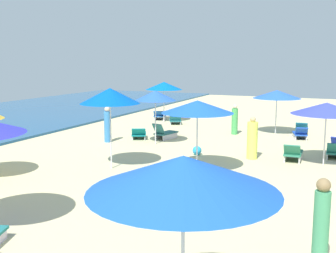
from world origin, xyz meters
TOP-DOWN VIEW (x-y plane):
  - umbrella_1 at (4.16, 10.57)m, footprint 1.83×1.83m
  - lounge_chair_1_0 at (4.95, 11.83)m, footprint 1.39×1.13m
  - lounge_chair_1_1 at (5.39, 10.67)m, footprint 1.45×0.87m
  - umbrella_3 at (8.95, 6.09)m, footprint 2.39×2.39m
  - lounge_chair_3_0 at (8.05, 4.78)m, footprint 1.37×0.86m
  - lounge_chair_3_1 at (9.50, 4.87)m, footprint 1.48×0.72m
  - umbrella_4 at (-7.77, 4.46)m, footprint 2.48×2.48m
  - umbrella_5 at (10.47, 13.02)m, footprint 2.21×2.21m
  - lounge_chair_5_0 at (11.18, 13.61)m, footprint 1.60×1.03m
  - lounge_chair_5_1 at (9.87, 12.01)m, footprint 1.41×1.12m
  - umbrella_7 at (0.41, 7.23)m, footprint 2.39×2.39m
  - umbrella_8 at (3.21, 3.40)m, footprint 2.47×2.47m
  - lounge_chair_8_0 at (3.40, 4.49)m, footprint 1.37×0.65m
  - lounge_chair_8_1 at (4.49, 3.06)m, footprint 1.28×0.68m
  - umbrella_9 at (-0.30, 10.14)m, footprint 2.07×2.07m
  - beachgoer_0 at (-4.98, 2.94)m, footprint 0.40×0.40m
  - beachgoer_1 at (7.99, 7.97)m, footprint 0.42×0.42m
  - beachgoer_2 at (3.11, 5.98)m, footprint 0.41×0.41m
  - beachgoer_4 at (3.69, 12.77)m, footprint 0.40×0.40m
  - beach_ball_0 at (2.87, 8.12)m, footprint 0.36×0.36m

SIDE VIEW (x-z plane):
  - beach_ball_0 at x=2.87m, z-range 0.00..0.36m
  - lounge_chair_1_0 at x=4.95m, z-range -0.07..0.52m
  - lounge_chair_3_0 at x=8.05m, z-range -0.07..0.57m
  - lounge_chair_5_0 at x=11.18m, z-range -0.06..0.57m
  - lounge_chair_8_1 at x=4.49m, z-range -0.08..0.60m
  - lounge_chair_5_1 at x=9.87m, z-range -0.12..0.64m
  - lounge_chair_3_1 at x=9.50m, z-range -0.07..0.60m
  - lounge_chair_8_0 at x=3.40m, z-range -0.08..0.64m
  - lounge_chair_1_1 at x=5.39m, z-range -0.11..0.69m
  - beachgoer_1 at x=7.99m, z-range -0.05..1.48m
  - beachgoer_2 at x=3.11m, z-range -0.07..1.56m
  - beachgoer_4 at x=3.69m, z-range -0.04..1.60m
  - beachgoer_0 at x=-4.98m, z-range -0.02..1.72m
  - umbrella_3 at x=8.95m, z-range 0.91..3.14m
  - umbrella_8 at x=3.21m, z-range 0.92..3.19m
  - umbrella_5 at x=10.47m, z-range 0.97..3.39m
  - umbrella_1 at x=4.16m, z-range 0.98..3.38m
  - umbrella_7 at x=0.41m, z-range 1.01..3.45m
  - umbrella_4 at x=-7.77m, z-range 1.06..3.65m
  - umbrella_9 at x=-0.30m, z-range 1.14..3.94m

